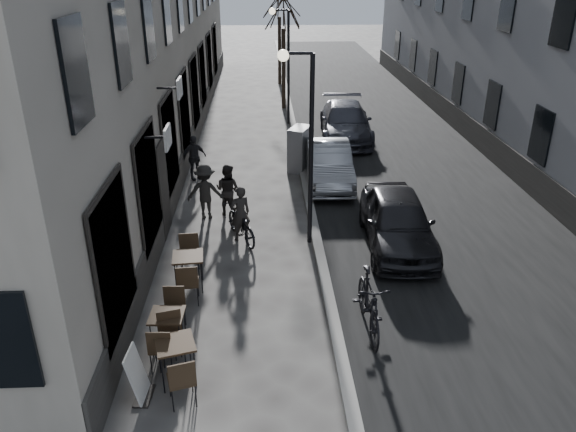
{
  "coord_description": "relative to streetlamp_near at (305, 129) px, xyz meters",
  "views": [
    {
      "loc": [
        -1.22,
        -7.55,
        7.04
      ],
      "look_at": [
        -0.69,
        3.8,
        1.8
      ],
      "focal_mm": 35.0,
      "sensor_mm": 36.0,
      "label": 1
    }
  ],
  "objects": [
    {
      "name": "streetlamp_far",
      "position": [
        0.0,
        12.0,
        0.0
      ],
      "size": [
        0.9,
        0.28,
        5.09
      ],
      "color": "black",
      "rests_on": "ground"
    },
    {
      "name": "pedestrian_near",
      "position": [
        -2.12,
        1.93,
        -2.37
      ],
      "size": [
        0.94,
        0.86,
        1.57
      ],
      "primitive_type": "imported",
      "rotation": [
        0.0,
        0.0,
        2.71
      ],
      "color": "black",
      "rests_on": "ground"
    },
    {
      "name": "road",
      "position": [
        4.02,
        10.0,
        -3.16
      ],
      "size": [
        7.3,
        60.0,
        0.0
      ],
      "primitive_type": "cube",
      "color": "black",
      "rests_on": "ground"
    },
    {
      "name": "streetlamp_near",
      "position": [
        0.0,
        0.0,
        0.0
      ],
      "size": [
        0.9,
        0.28,
        5.09
      ],
      "color": "black",
      "rests_on": "ground"
    },
    {
      "name": "bistro_set_b",
      "position": [
        -2.96,
        -4.44,
        -2.67
      ],
      "size": [
        0.68,
        1.61,
        0.95
      ],
      "rotation": [
        0.0,
        0.0,
        -0.04
      ],
      "color": "black",
      "rests_on": "ground"
    },
    {
      "name": "pedestrian_mid",
      "position": [
        -2.75,
        1.71,
        -2.33
      ],
      "size": [
        1.1,
        0.66,
        1.66
      ],
      "primitive_type": "imported",
      "rotation": [
        0.0,
        0.0,
        3.1
      ],
      "color": "black",
      "rests_on": "ground"
    },
    {
      "name": "sign_board",
      "position": [
        -3.29,
        -5.8,
        -2.76
      ],
      "size": [
        0.38,
        0.59,
        0.98
      ],
      "rotation": [
        0.0,
        0.0,
        -0.08
      ],
      "color": "black",
      "rests_on": "ground"
    },
    {
      "name": "bicycle",
      "position": [
        -1.69,
        0.23,
        -2.68
      ],
      "size": [
        1.31,
        1.92,
        0.95
      ],
      "primitive_type": "imported",
      "rotation": [
        0.0,
        0.0,
        3.56
      ],
      "color": "black",
      "rests_on": "ground"
    },
    {
      "name": "cyclist_rider",
      "position": [
        -1.69,
        0.23,
        -2.38
      ],
      "size": [
        0.67,
        0.57,
        1.56
      ],
      "primitive_type": "imported",
      "rotation": [
        0.0,
        0.0,
        3.56
      ],
      "color": "#262321",
      "rests_on": "ground"
    },
    {
      "name": "car_far",
      "position": [
        2.47,
        9.49,
        -2.43
      ],
      "size": [
        2.37,
        5.17,
        1.47
      ],
      "primitive_type": "imported",
      "rotation": [
        0.0,
        0.0,
        -0.06
      ],
      "color": "#373841",
      "rests_on": "ground"
    },
    {
      "name": "pedestrian_far",
      "position": [
        -3.43,
        4.96,
        -2.38
      ],
      "size": [
        0.98,
        0.8,
        1.56
      ],
      "primitive_type": "imported",
      "rotation": [
        0.0,
        0.0,
        0.55
      ],
      "color": "black",
      "rests_on": "ground"
    },
    {
      "name": "car_near",
      "position": [
        2.47,
        -0.31,
        -2.44
      ],
      "size": [
        1.93,
        4.34,
        1.45
      ],
      "primitive_type": "imported",
      "rotation": [
        0.0,
        0.0,
        -0.05
      ],
      "color": "black",
      "rests_on": "ground"
    },
    {
      "name": "car_mid",
      "position": [
        1.17,
        4.39,
        -2.48
      ],
      "size": [
        1.55,
        4.18,
        1.37
      ],
      "primitive_type": "imported",
      "rotation": [
        0.0,
        0.0,
        -0.03
      ],
      "color": "#9DA0A5",
      "rests_on": "ground"
    },
    {
      "name": "bistro_set_a",
      "position": [
        -2.68,
        -5.37,
        -2.66
      ],
      "size": [
        0.89,
        1.72,
        0.98
      ],
      "rotation": [
        0.0,
        0.0,
        0.28
      ],
      "color": "black",
      "rests_on": "ground"
    },
    {
      "name": "utility_cabinet",
      "position": [
        0.27,
        5.73,
        -2.37
      ],
      "size": [
        0.95,
        1.2,
        1.58
      ],
      "primitive_type": "cube",
      "rotation": [
        0.0,
        0.0,
        -0.41
      ],
      "color": "slate",
      "rests_on": "ground"
    },
    {
      "name": "ground",
      "position": [
        0.17,
        -6.0,
        -3.16
      ],
      "size": [
        120.0,
        120.0,
        0.0
      ],
      "primitive_type": "plane",
      "color": "#3E3B38",
      "rests_on": "ground"
    },
    {
      "name": "tree_near",
      "position": [
        0.07,
        15.0,
        1.5
      ],
      "size": [
        2.4,
        2.4,
        5.7
      ],
      "color": "black",
      "rests_on": "ground"
    },
    {
      "name": "kerb",
      "position": [
        0.37,
        10.0,
        -3.1
      ],
      "size": [
        0.25,
        60.0,
        0.12
      ],
      "primitive_type": "cube",
      "color": "gray",
      "rests_on": "ground"
    },
    {
      "name": "bistro_set_c",
      "position": [
        -2.82,
        -2.2,
        -2.64
      ],
      "size": [
        0.75,
        1.73,
        1.01
      ],
      "rotation": [
        0.0,
        0.0,
        0.09
      ],
      "color": "black",
      "rests_on": "ground"
    },
    {
      "name": "tree_far",
      "position": [
        0.07,
        21.0,
        1.5
      ],
      "size": [
        2.4,
        2.4,
        5.7
      ],
      "color": "black",
      "rests_on": "ground"
    },
    {
      "name": "moped",
      "position": [
        1.05,
        -4.0,
        -2.52
      ],
      "size": [
        0.62,
        2.13,
        1.27
      ],
      "primitive_type": "imported",
      "rotation": [
        0.0,
        0.0,
        0.01
      ],
      "color": "black",
      "rests_on": "ground"
    }
  ]
}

